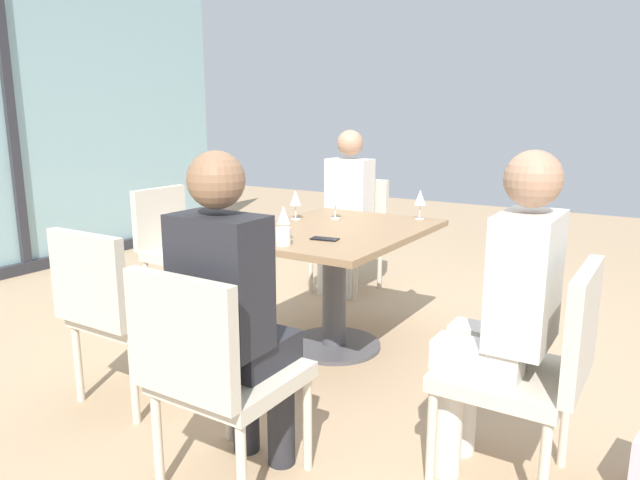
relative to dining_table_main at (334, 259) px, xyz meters
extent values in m
plane|color=tan|center=(0.00, 0.00, -0.55)|extent=(12.00, 12.00, 0.00)
cube|color=#90B7BC|center=(0.00, 3.20, 0.80)|extent=(4.76, 0.03, 2.70)
cube|color=#2D2D33|center=(0.00, 3.17, 0.80)|extent=(0.08, 0.06, 2.70)
cube|color=#2D2D33|center=(0.00, 3.17, -0.50)|extent=(4.76, 0.10, 0.10)
cube|color=#997551|center=(0.00, 0.00, 0.16)|extent=(1.24, 0.92, 0.04)
cylinder|color=#4C4C51|center=(0.00, 0.00, -0.20)|extent=(0.14, 0.14, 0.69)
cylinder|color=#4C4C51|center=(0.00, 0.00, -0.54)|extent=(0.56, 0.56, 0.02)
cube|color=beige|center=(-0.76, -1.19, -0.13)|extent=(0.46, 0.46, 0.06)
cube|color=beige|center=(-0.76, -1.44, 0.11)|extent=(0.46, 0.05, 0.42)
cylinder|color=beige|center=(-0.56, -0.99, -0.35)|extent=(0.04, 0.04, 0.39)
cylinder|color=beige|center=(-0.96, -0.99, -0.35)|extent=(0.04, 0.04, 0.39)
cylinder|color=beige|center=(-0.56, -1.39, -0.35)|extent=(0.04, 0.04, 0.39)
cylinder|color=beige|center=(-0.96, -1.39, -0.35)|extent=(0.04, 0.04, 0.39)
cube|color=beige|center=(-1.31, -0.34, -0.13)|extent=(0.46, 0.46, 0.06)
cube|color=beige|center=(-1.56, -0.34, 0.11)|extent=(0.05, 0.46, 0.42)
cylinder|color=beige|center=(-1.11, -0.54, -0.35)|extent=(0.04, 0.04, 0.39)
cylinder|color=beige|center=(-1.11, -0.14, -0.35)|extent=(0.04, 0.04, 0.39)
cylinder|color=beige|center=(-1.51, -0.54, -0.35)|extent=(0.04, 0.04, 0.39)
cylinder|color=beige|center=(-1.51, -0.14, -0.35)|extent=(0.04, 0.04, 0.39)
cube|color=beige|center=(1.04, 0.51, -0.13)|extent=(0.46, 0.46, 0.06)
cube|color=beige|center=(1.29, 0.51, 0.11)|extent=(0.05, 0.46, 0.42)
cylinder|color=beige|center=(0.84, 0.71, -0.35)|extent=(0.04, 0.04, 0.39)
cylinder|color=beige|center=(0.84, 0.31, -0.35)|extent=(0.04, 0.04, 0.39)
cylinder|color=beige|center=(1.24, 0.71, -0.35)|extent=(0.04, 0.04, 0.39)
cylinder|color=beige|center=(1.24, 0.31, -0.35)|extent=(0.04, 0.04, 0.39)
cube|color=beige|center=(0.00, 1.19, -0.13)|extent=(0.46, 0.46, 0.06)
cube|color=beige|center=(0.00, 1.44, 0.11)|extent=(0.46, 0.05, 0.42)
cylinder|color=beige|center=(-0.20, 0.99, -0.35)|extent=(0.04, 0.04, 0.39)
cylinder|color=beige|center=(0.20, 0.99, -0.35)|extent=(0.04, 0.04, 0.39)
cylinder|color=beige|center=(-0.20, 1.39, -0.35)|extent=(0.04, 0.04, 0.39)
cylinder|color=beige|center=(0.20, 1.39, -0.35)|extent=(0.04, 0.04, 0.39)
cube|color=beige|center=(-1.04, 0.51, -0.13)|extent=(0.46, 0.46, 0.06)
cube|color=beige|center=(-1.29, 0.51, 0.11)|extent=(0.05, 0.46, 0.42)
cylinder|color=beige|center=(-0.84, 0.31, -0.35)|extent=(0.04, 0.04, 0.39)
cylinder|color=beige|center=(-0.84, 0.71, -0.35)|extent=(0.04, 0.04, 0.39)
cylinder|color=beige|center=(-1.24, 0.31, -0.35)|extent=(0.04, 0.04, 0.39)
cylinder|color=beige|center=(-1.24, 0.71, -0.35)|extent=(0.04, 0.04, 0.39)
cylinder|color=silver|center=(-0.67, -1.02, -0.32)|extent=(0.11, 0.11, 0.45)
cube|color=silver|center=(-0.67, -1.11, -0.04)|extent=(0.13, 0.32, 0.11)
cylinder|color=silver|center=(-0.85, -1.02, -0.32)|extent=(0.11, 0.11, 0.45)
cube|color=silver|center=(-0.85, -1.11, -0.04)|extent=(0.13, 0.32, 0.11)
cube|color=silver|center=(-0.76, -1.24, 0.25)|extent=(0.34, 0.20, 0.48)
sphere|color=tan|center=(-0.76, -1.24, 0.61)|extent=(0.20, 0.20, 0.20)
cylinder|color=#28282D|center=(-1.14, -0.43, -0.32)|extent=(0.11, 0.11, 0.45)
cube|color=#28282D|center=(-1.23, -0.43, -0.04)|extent=(0.32, 0.13, 0.11)
cylinder|color=#28282D|center=(-1.14, -0.25, -0.32)|extent=(0.11, 0.11, 0.45)
cube|color=#28282D|center=(-1.23, -0.25, -0.04)|extent=(0.32, 0.13, 0.11)
cube|color=#28282D|center=(-1.36, -0.34, 0.25)|extent=(0.20, 0.34, 0.48)
sphere|color=#936B4C|center=(-1.36, -0.34, 0.61)|extent=(0.20, 0.20, 0.20)
cylinder|color=silver|center=(0.86, 0.60, -0.32)|extent=(0.11, 0.11, 0.45)
cube|color=silver|center=(0.96, 0.60, -0.04)|extent=(0.32, 0.13, 0.11)
cylinder|color=silver|center=(0.86, 0.42, -0.32)|extent=(0.11, 0.11, 0.45)
cube|color=silver|center=(0.96, 0.42, -0.04)|extent=(0.32, 0.13, 0.11)
cube|color=silver|center=(1.09, 0.51, 0.25)|extent=(0.20, 0.34, 0.48)
sphere|color=tan|center=(1.09, 0.51, 0.61)|extent=(0.20, 0.20, 0.20)
cylinder|color=silver|center=(-0.43, 0.06, 0.18)|extent=(0.06, 0.06, 0.00)
cylinder|color=silver|center=(-0.43, 0.06, 0.23)|extent=(0.01, 0.01, 0.08)
cone|color=silver|center=(-0.43, 0.06, 0.32)|extent=(0.07, 0.07, 0.09)
cylinder|color=silver|center=(0.12, 0.36, 0.18)|extent=(0.06, 0.06, 0.00)
cylinder|color=silver|center=(0.12, 0.36, 0.23)|extent=(0.01, 0.01, 0.08)
cone|color=silver|center=(0.12, 0.36, 0.32)|extent=(0.07, 0.07, 0.09)
cylinder|color=silver|center=(0.55, -0.30, 0.18)|extent=(0.06, 0.06, 0.00)
cylinder|color=silver|center=(0.55, -0.30, 0.23)|extent=(0.01, 0.01, 0.08)
cone|color=silver|center=(0.55, -0.30, 0.32)|extent=(0.07, 0.07, 0.09)
cylinder|color=silver|center=(0.27, 0.16, 0.18)|extent=(0.06, 0.06, 0.00)
cylinder|color=silver|center=(0.27, 0.16, 0.23)|extent=(0.01, 0.01, 0.08)
cone|color=silver|center=(0.27, 0.16, 0.32)|extent=(0.07, 0.07, 0.09)
cylinder|color=white|center=(-0.52, -0.01, 0.23)|extent=(0.08, 0.08, 0.09)
cube|color=black|center=(-0.29, -0.11, 0.19)|extent=(0.09, 0.15, 0.01)
camera|label=1|loc=(-2.84, -1.68, 0.83)|focal=32.65mm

